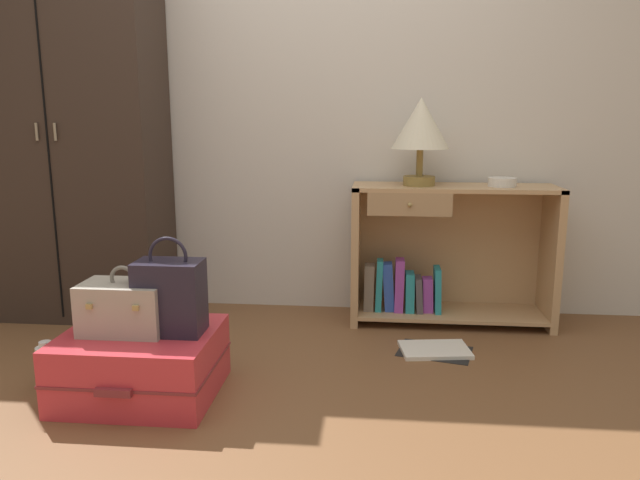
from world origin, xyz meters
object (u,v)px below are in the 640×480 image
object	(u,v)px
wardrobe	(69,131)
open_book_on_floor	(435,350)
handbag	(170,296)
bottle	(47,366)
bookshelf	(442,256)
table_lamp	(421,127)
train_case	(125,307)
suitcase_large	(142,363)
bowl	(502,182)

from	to	relation	value
wardrobe	open_book_on_floor	bearing A→B (deg)	-11.70
handbag	bottle	world-z (taller)	handbag
bookshelf	table_lamp	xyz separation A→B (m)	(-0.14, -0.03, 0.70)
table_lamp	handbag	bearing A→B (deg)	-135.56
train_case	suitcase_large	bearing A→B (deg)	3.75
bowl	open_book_on_floor	xyz separation A→B (m)	(-0.36, -0.44, -0.78)
bookshelf	wardrobe	bearing A→B (deg)	-178.32
wardrobe	handbag	size ratio (longest dim) A/B	5.31
handbag	bookshelf	bearing A→B (deg)	41.60
bookshelf	open_book_on_floor	size ratio (longest dim) A/B	2.77
wardrobe	train_case	distance (m)	1.39
handbag	bottle	bearing A→B (deg)	178.66
bookshelf	open_book_on_floor	xyz separation A→B (m)	(-0.07, -0.48, -0.36)
handbag	open_book_on_floor	distance (m)	1.32
bottle	bookshelf	bearing A→B (deg)	30.81
bowl	suitcase_large	bearing A→B (deg)	-147.53
bowl	bottle	world-z (taller)	bowl
handbag	suitcase_large	bearing A→B (deg)	-176.87
open_book_on_floor	suitcase_large	bearing A→B (deg)	-155.02
table_lamp	bowl	size ratio (longest dim) A/B	3.15
train_case	handbag	world-z (taller)	handbag
bottle	handbag	bearing A→B (deg)	-1.34
table_lamp	open_book_on_floor	distance (m)	1.16
table_lamp	wardrobe	bearing A→B (deg)	-179.07
train_case	open_book_on_floor	xyz separation A→B (m)	(1.30, 0.58, -0.37)
table_lamp	bookshelf	bearing A→B (deg)	11.72
bowl	bookshelf	bearing A→B (deg)	173.59
bottle	open_book_on_floor	distance (m)	1.76
wardrobe	bottle	xyz separation A→B (m)	(0.33, -0.97, -0.96)
handbag	bowl	bearing A→B (deg)	34.56
train_case	open_book_on_floor	bearing A→B (deg)	24.19
bookshelf	suitcase_large	world-z (taller)	bookshelf
bookshelf	table_lamp	distance (m)	0.72
bookshelf	train_case	size ratio (longest dim) A/B	3.24
train_case	handbag	distance (m)	0.19
suitcase_large	wardrobe	bearing A→B (deg)	127.23
suitcase_large	open_book_on_floor	distance (m)	1.38
suitcase_large	bottle	distance (m)	0.42
train_case	open_book_on_floor	world-z (taller)	train_case
bowl	handbag	xyz separation A→B (m)	(-1.47, -1.02, -0.36)
bookshelf	handbag	xyz separation A→B (m)	(-1.18, -1.05, 0.05)
table_lamp	bowl	distance (m)	0.52
handbag	open_book_on_floor	bearing A→B (deg)	27.25
bookshelf	bowl	size ratio (longest dim) A/B	7.44
wardrobe	suitcase_large	world-z (taller)	wardrobe
train_case	bottle	size ratio (longest dim) A/B	1.63
handbag	open_book_on_floor	world-z (taller)	handbag
wardrobe	bookshelf	xyz separation A→B (m)	(2.07, 0.06, -0.68)
bookshelf	train_case	distance (m)	1.73
table_lamp	open_book_on_floor	size ratio (longest dim) A/B	1.17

